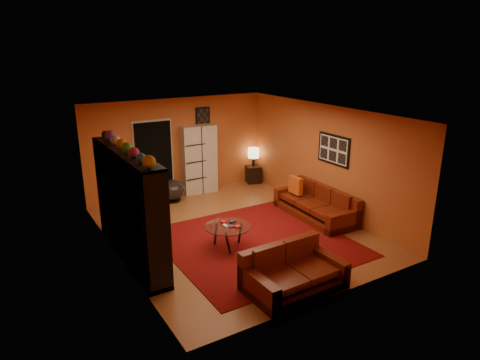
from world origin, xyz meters
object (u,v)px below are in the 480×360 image
coffee_table (228,228)px  sofa (318,205)px  loveseat (291,272)px  tv (133,209)px  bowl_chair (172,190)px  storage_cabinet (199,159)px  entertainment_unit (129,206)px  side_table (253,174)px  table_lamp (254,153)px

coffee_table → sofa: bearing=7.2°
loveseat → tv: bearing=37.4°
bowl_chair → storage_cabinet: bearing=17.6°
entertainment_unit → loveseat: (1.96, -2.41, -0.77)m
tv → storage_cabinet: (2.74, 2.84, -0.07)m
entertainment_unit → side_table: 5.36m
entertainment_unit → coffee_table: entertainment_unit is taller
entertainment_unit → table_lamp: bearing=31.3°
storage_cabinet → bowl_chair: (-0.94, -0.30, -0.63)m
side_table → table_lamp: bearing=-135.0°
entertainment_unit → bowl_chair: 3.19m
sofa → coffee_table: sofa is taller
storage_cabinet → entertainment_unit: bearing=-130.2°
tv → bowl_chair: tv is taller
bowl_chair → side_table: bowl_chair is taller
bowl_chair → table_lamp: table_lamp is taller
storage_cabinet → table_lamp: size_ratio=3.43×
bowl_chair → side_table: bearing=5.3°
entertainment_unit → sofa: bearing=-3.3°
sofa → side_table: size_ratio=4.45×
loveseat → bowl_chair: 4.91m
entertainment_unit → side_table: size_ratio=6.00×
loveseat → bowl_chair: bearing=-0.1°
loveseat → table_lamp: size_ratio=3.04×
loveseat → bowl_chair: loveseat is taller
coffee_table → side_table: (2.76, 3.34, -0.17)m
side_table → table_lamp: table_lamp is taller
side_table → table_lamp: (-0.00, -0.00, 0.64)m
entertainment_unit → tv: 0.08m
loveseat → storage_cabinet: size_ratio=0.89×
sofa → storage_cabinet: (-1.63, 3.05, 0.65)m
loveseat → bowl_chair: size_ratio=2.37×
entertainment_unit → sofa: entertainment_unit is taller
tv → bowl_chair: 3.19m
entertainment_unit → bowl_chair: entertainment_unit is taller
side_table → table_lamp: 0.64m
coffee_table → storage_cabinet: storage_cabinet is taller
entertainment_unit → tv: entertainment_unit is taller
tv → side_table: bearing=-58.0°
tv → side_table: size_ratio=1.95×
table_lamp → storage_cabinet: bearing=178.4°
bowl_chair → side_table: (2.68, 0.25, -0.06)m
entertainment_unit → table_lamp: (4.52, 2.75, -0.16)m
sofa → side_table: 3.01m
sofa → coffee_table: bearing=-170.3°
tv → loveseat: tv is taller
tv → loveseat: size_ratio=0.59×
entertainment_unit → coffee_table: 1.97m
tv → loveseat: 3.13m
entertainment_unit → side_table: (4.53, 2.75, -0.80)m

